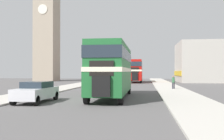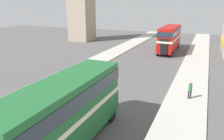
{
  "view_description": "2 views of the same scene",
  "coord_description": "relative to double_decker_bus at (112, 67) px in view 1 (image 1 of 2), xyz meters",
  "views": [
    {
      "loc": [
        3.71,
        -17.36,
        2.11
      ],
      "look_at": [
        1.05,
        2.6,
        2.26
      ],
      "focal_mm": 40.0,
      "sensor_mm": 36.0,
      "label": 1
    },
    {
      "loc": [
        7.8,
        -6.31,
        8.11
      ],
      "look_at": [
        0.0,
        11.63,
        2.18
      ],
      "focal_mm": 35.0,
      "sensor_mm": 36.0,
      "label": 2
    }
  ],
  "objects": [
    {
      "name": "sidewalk_left",
      "position": [
        -7.8,
        -2.58,
        -2.43
      ],
      "size": [
        3.5,
        120.0,
        0.12
      ],
      "color": "#B7B2A8",
      "rests_on": "ground_plane"
    },
    {
      "name": "bus_distant",
      "position": [
        0.8,
        30.24,
        0.12
      ],
      "size": [
        2.45,
        10.5,
        4.4
      ],
      "color": "#B2140F",
      "rests_on": "ground_plane"
    },
    {
      "name": "church_tower",
      "position": [
        -19.87,
        35.02,
        12.46
      ],
      "size": [
        4.98,
        4.98,
        29.24
      ],
      "color": "tan",
      "rests_on": "ground_plane"
    },
    {
      "name": "ground_plane",
      "position": [
        -1.05,
        -2.58,
        -2.49
      ],
      "size": [
        120.0,
        120.0,
        0.0
      ],
      "primitive_type": "plane",
      "color": "#565454"
    },
    {
      "name": "pedestrian_walking",
      "position": [
        5.95,
        10.08,
        -1.5
      ],
      "size": [
        0.31,
        0.31,
        1.54
      ],
      "color": "#282833",
      "rests_on": "sidewalk_right"
    },
    {
      "name": "sidewalk_right",
      "position": [
        5.7,
        -2.58,
        -2.43
      ],
      "size": [
        3.5,
        120.0,
        0.12
      ],
      "color": "#B7B2A8",
      "rests_on": "ground_plane"
    },
    {
      "name": "double_decker_bus",
      "position": [
        0.0,
        0.0,
        0.0
      ],
      "size": [
        2.55,
        10.06,
        4.18
      ],
      "color": "#1E602D",
      "rests_on": "ground_plane"
    },
    {
      "name": "car_parked_near",
      "position": [
        -4.8,
        -3.52,
        -1.74
      ],
      "size": [
        1.74,
        4.21,
        1.44
      ],
      "color": "silver",
      "rests_on": "ground_plane"
    },
    {
      "name": "shop_building_block",
      "position": [
        18.4,
        33.55,
        1.59
      ],
      "size": [
        18.09,
        11.42,
        8.16
      ],
      "color": "#B2ADA3",
      "rests_on": "ground_plane"
    }
  ]
}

